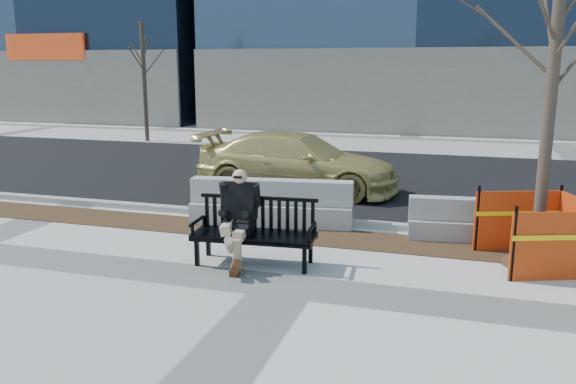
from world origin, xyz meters
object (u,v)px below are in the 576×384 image
object	(u,v)px
seated_man	(239,262)
jersey_barrier_right	(484,241)
bench	(254,264)
tree_fence	(535,264)
sedan	(297,191)
jersey_barrier_left	(271,224)

from	to	relation	value
seated_man	jersey_barrier_right	xyz separation A→B (m)	(3.96, 2.45, 0.00)
seated_man	bench	bearing A→B (deg)	-11.45
seated_man	jersey_barrier_right	bearing A→B (deg)	27.17
tree_fence	bench	bearing A→B (deg)	-163.06
bench	jersey_barrier_right	world-z (taller)	bench
bench	sedan	size ratio (longest dim) A/B	0.39
seated_man	sedan	size ratio (longest dim) A/B	0.30
bench	tree_fence	xyz separation A→B (m)	(4.45, 1.35, 0.00)
bench	seated_man	world-z (taller)	seated_man
bench	tree_fence	world-z (taller)	tree_fence
sedan	jersey_barrier_right	distance (m)	5.56
sedan	bench	bearing A→B (deg)	-168.11
bench	seated_man	bearing A→B (deg)	168.55
jersey_barrier_left	jersey_barrier_right	bearing A→B (deg)	-7.16
tree_fence	sedan	size ratio (longest dim) A/B	1.12
sedan	jersey_barrier_left	distance (m)	3.27
seated_man	jersey_barrier_left	size ratio (longest dim) A/B	0.47
tree_fence	sedan	world-z (taller)	tree_fence
bench	seated_man	size ratio (longest dim) A/B	1.33
sedan	jersey_barrier_left	xyz separation A→B (m)	(0.38, -3.25, 0.00)
sedan	seated_man	bearing A→B (deg)	-170.85
bench	seated_man	distance (m)	0.28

